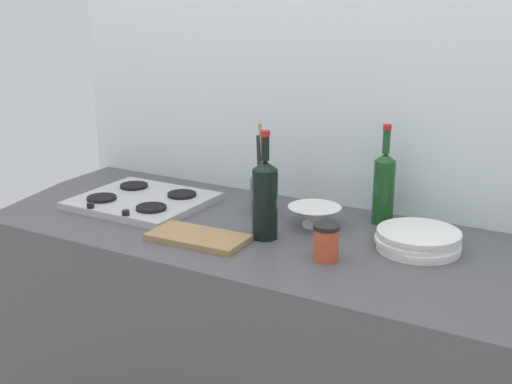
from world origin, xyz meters
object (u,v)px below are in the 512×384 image
Objects in this scene: mixing_bowl at (314,215)px; condiment_jar_front at (326,242)px; wine_bottle_leftmost at (265,198)px; wine_bottle_mid_left at (384,186)px; utensil_crock at (262,192)px; stovetop_hob at (142,201)px; plate_stack at (418,240)px; cutting_board at (198,237)px.

condiment_jar_front is at bearing -58.30° from mixing_bowl.
wine_bottle_leftmost is 1.03× the size of wine_bottle_mid_left.
wine_bottle_leftmost is at bearing -58.79° from utensil_crock.
wine_bottle_mid_left is 0.23m from mixing_bowl.
plate_stack reaches higher than stovetop_hob.
plate_stack is at bearing 17.62° from wine_bottle_leftmost.
wine_bottle_mid_left is 0.39m from utensil_crock.
wine_bottle_mid_left is at bearing 37.27° from mixing_bowl.
wine_bottle_mid_left is 1.09× the size of cutting_board.
plate_stack is at bearing -44.85° from wine_bottle_mid_left.
stovetop_hob is at bearing 172.18° from wine_bottle_leftmost.
condiment_jar_front is (-0.19, -0.20, 0.02)m from plate_stack.
condiment_jar_front is (0.74, -0.14, 0.04)m from stovetop_hob.
condiment_jar_front reaches higher than plate_stack.
cutting_board is (-0.41, -0.41, -0.11)m from wine_bottle_mid_left.
utensil_crock is (-0.53, 0.05, 0.05)m from plate_stack.
condiment_jar_front is (-0.03, -0.36, -0.07)m from wine_bottle_mid_left.
utensil_crock reaches higher than cutting_board.
wine_bottle_mid_left is at bearing 49.25° from wine_bottle_leftmost.
mixing_bowl is at bearing -142.73° from wine_bottle_mid_left.
cutting_board is at bearing -98.51° from utensil_crock.
wine_bottle_leftmost is 0.22m from utensil_crock.
mixing_bowl is at bearing 174.58° from plate_stack.
wine_bottle_mid_left is at bearing 44.83° from cutting_board.
utensil_crock is (-0.11, 0.19, -0.05)m from wine_bottle_leftmost.
mixing_bowl is (-0.34, 0.03, 0.01)m from plate_stack.
stovetop_hob is at bearing -171.10° from mixing_bowl.
plate_stack is 0.75× the size of wine_bottle_leftmost.
plate_stack is 0.28m from condiment_jar_front.
wine_bottle_leftmost is (0.52, -0.07, 0.11)m from stovetop_hob.
stovetop_hob is 2.54× the size of mixing_bowl.
wine_bottle_leftmost is 0.24m from condiment_jar_front.
stovetop_hob is 0.75m from condiment_jar_front.
mixing_bowl is at bearing 49.25° from cutting_board.
mixing_bowl is 1.64× the size of condiment_jar_front.
stovetop_hob is 1.45× the size of cutting_board.
stovetop_hob is 0.81m from wine_bottle_mid_left.
cutting_board is (0.36, -0.19, -0.00)m from stovetop_hob.
plate_stack is 0.84× the size of cutting_board.
plate_stack is (0.93, 0.06, 0.01)m from stovetop_hob.
stovetop_hob is 4.16× the size of condiment_jar_front.
wine_bottle_mid_left is 3.11× the size of condiment_jar_front.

